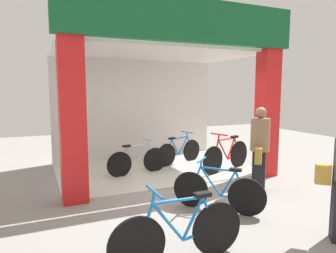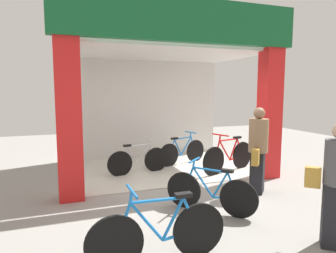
{
  "view_description": "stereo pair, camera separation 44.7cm",
  "coord_description": "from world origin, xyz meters",
  "px_view_note": "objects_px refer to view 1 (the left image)",
  "views": [
    {
      "loc": [
        -2.72,
        -5.41,
        1.96
      ],
      "look_at": [
        0.0,
        0.76,
        1.15
      ],
      "focal_mm": 32.68,
      "sensor_mm": 36.0,
      "label": 1
    },
    {
      "loc": [
        -2.3,
        -5.57,
        1.96
      ],
      "look_at": [
        0.0,
        0.76,
        1.15
      ],
      "focal_mm": 32.68,
      "sensor_mm": 36.0,
      "label": 2
    }
  ],
  "objects_px": {
    "bicycle_parked_0": "(180,233)",
    "pedestrian_1": "(260,148)",
    "bicycle_inside_3": "(227,156)",
    "bicycle_inside_1": "(137,161)",
    "bicycle_inside_0": "(179,152)",
    "bicycle_parked_1": "(218,191)"
  },
  "relations": [
    {
      "from": "bicycle_inside_1",
      "to": "bicycle_parked_1",
      "type": "distance_m",
      "value": 2.63
    },
    {
      "from": "bicycle_inside_1",
      "to": "bicycle_parked_1",
      "type": "xyz_separation_m",
      "value": [
        0.52,
        -2.58,
        0.01
      ]
    },
    {
      "from": "pedestrian_1",
      "to": "bicycle_parked_1",
      "type": "bearing_deg",
      "value": -156.91
    },
    {
      "from": "bicycle_parked_0",
      "to": "pedestrian_1",
      "type": "bearing_deg",
      "value": 33.36
    },
    {
      "from": "bicycle_inside_3",
      "to": "pedestrian_1",
      "type": "xyz_separation_m",
      "value": [
        -0.26,
        -1.45,
        0.46
      ]
    },
    {
      "from": "bicycle_parked_0",
      "to": "pedestrian_1",
      "type": "relative_size",
      "value": 1.0
    },
    {
      "from": "bicycle_parked_0",
      "to": "bicycle_parked_1",
      "type": "distance_m",
      "value": 1.66
    },
    {
      "from": "bicycle_inside_0",
      "to": "pedestrian_1",
      "type": "relative_size",
      "value": 0.9
    },
    {
      "from": "bicycle_inside_1",
      "to": "bicycle_parked_0",
      "type": "distance_m",
      "value": 3.76
    },
    {
      "from": "bicycle_inside_1",
      "to": "bicycle_inside_3",
      "type": "bearing_deg",
      "value": -15.56
    },
    {
      "from": "bicycle_inside_1",
      "to": "pedestrian_1",
      "type": "bearing_deg",
      "value": -48.26
    },
    {
      "from": "bicycle_parked_0",
      "to": "bicycle_inside_3",
      "type": "bearing_deg",
      "value": 48.25
    },
    {
      "from": "bicycle_inside_0",
      "to": "pedestrian_1",
      "type": "bearing_deg",
      "value": -79.41
    },
    {
      "from": "bicycle_inside_0",
      "to": "bicycle_inside_1",
      "type": "height_order",
      "value": "bicycle_inside_0"
    },
    {
      "from": "bicycle_inside_0",
      "to": "bicycle_inside_1",
      "type": "distance_m",
      "value": 1.43
    },
    {
      "from": "pedestrian_1",
      "to": "bicycle_parked_0",
      "type": "bearing_deg",
      "value": -146.64
    },
    {
      "from": "bicycle_parked_0",
      "to": "bicycle_parked_1",
      "type": "bearing_deg",
      "value": 42.02
    },
    {
      "from": "bicycle_inside_1",
      "to": "bicycle_parked_0",
      "type": "relative_size",
      "value": 0.9
    },
    {
      "from": "bicycle_inside_1",
      "to": "pedestrian_1",
      "type": "xyz_separation_m",
      "value": [
        1.81,
        -2.03,
        0.51
      ]
    },
    {
      "from": "bicycle_inside_0",
      "to": "bicycle_inside_3",
      "type": "bearing_deg",
      "value": -56.24
    },
    {
      "from": "bicycle_inside_0",
      "to": "bicycle_parked_1",
      "type": "relative_size",
      "value": 1.26
    },
    {
      "from": "bicycle_parked_1",
      "to": "pedestrian_1",
      "type": "bearing_deg",
      "value": 23.09
    }
  ]
}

